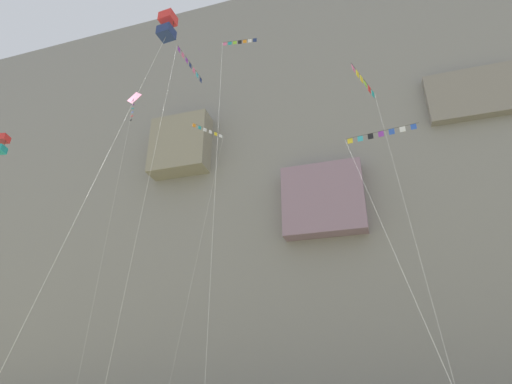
{
  "coord_description": "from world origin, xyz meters",
  "views": [
    {
      "loc": [
        6.4,
        -3.09,
        3.4
      ],
      "look_at": [
        -2.45,
        26.19,
        18.11
      ],
      "focal_mm": 30.03,
      "sensor_mm": 36.0,
      "label": 1
    }
  ],
  "objects": [
    {
      "name": "kite_box_high_right",
      "position": [
        -21.96,
        19.22,
        21.89
      ],
      "size": [
        0.94,
        6.36,
        22.76
      ],
      "color": "red",
      "rests_on": "ground"
    },
    {
      "name": "kite_banner_front_field",
      "position": [
        -4.3,
        16.0,
        19.98
      ],
      "size": [
        2.43,
        3.53,
        23.2
      ],
      "color": "black",
      "rests_on": "ground"
    },
    {
      "name": "cliff_face",
      "position": [
        -0.01,
        60.29,
        35.42
      ],
      "size": [
        180.0,
        24.15,
        70.84
      ],
      "color": "gray",
      "rests_on": "ground"
    },
    {
      "name": "kite_diamond_mid_left",
      "position": [
        -16.48,
        28.01,
        31.13
      ],
      "size": [
        2.29,
        1.63,
        33.1
      ],
      "color": "pink",
      "rests_on": "ground"
    },
    {
      "name": "kite_banner_low_left",
      "position": [
        -12.2,
        37.5,
        30.4
      ],
      "size": [
        3.81,
        3.75,
        33.3
      ],
      "color": "black",
      "rests_on": "ground"
    },
    {
      "name": "kite_banner_high_left",
      "position": [
        7.32,
        17.48,
        14.71
      ],
      "size": [
        3.98,
        4.58,
        16.71
      ],
      "color": "black",
      "rests_on": "ground"
    },
    {
      "name": "kite_banner_mid_center",
      "position": [
        7.02,
        28.45,
        27.81
      ],
      "size": [
        3.87,
        5.65,
        29.14
      ],
      "color": "black",
      "rests_on": "ground"
    },
    {
      "name": "kite_banner_far_left",
      "position": [
        -2.21,
        19.93,
        24.3
      ],
      "size": [
        2.78,
        4.47,
        28.74
      ],
      "color": "black",
      "rests_on": "ground"
    },
    {
      "name": "kite_box_near_cliff",
      "position": [
        -2.55,
        10.84,
        20.38
      ],
      "size": [
        1.59,
        5.85,
        21.2
      ],
      "color": "red",
      "rests_on": "ground"
    }
  ]
}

